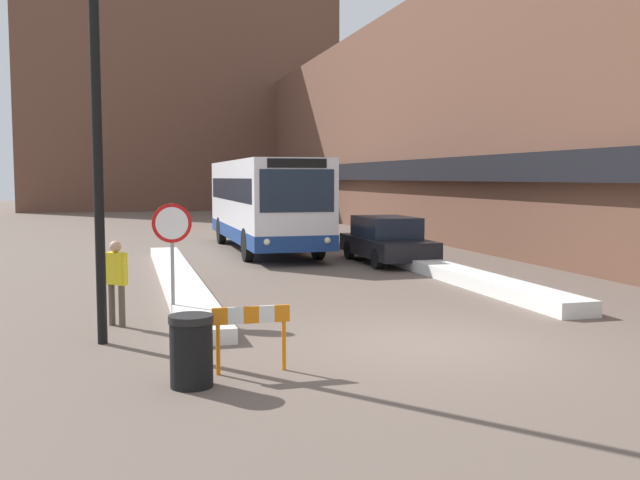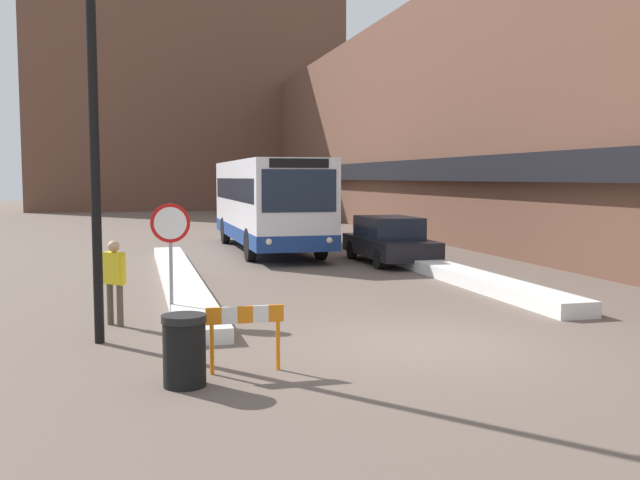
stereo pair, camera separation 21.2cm
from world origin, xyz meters
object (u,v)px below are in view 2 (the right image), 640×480
object	(u,v)px
city_bus	(268,202)
street_lamp	(110,86)
stop_sign	(170,235)
trash_bin	(184,350)
construction_barricade	(245,325)
parked_car_front	(389,240)
pedestrian	(114,275)

from	to	relation	value
city_bus	street_lamp	world-z (taller)	street_lamp
stop_sign	trash_bin	world-z (taller)	stop_sign
trash_bin	construction_barricade	xyz separation A→B (m)	(0.87, 0.47, 0.19)
parked_car_front	construction_barricade	xyz separation A→B (m)	(-6.42, -11.65, -0.07)
city_bus	parked_car_front	distance (m)	5.77
stop_sign	city_bus	bearing A→B (deg)	71.18
trash_bin	street_lamp	bearing A→B (deg)	108.10
trash_bin	construction_barricade	bearing A→B (deg)	28.19
street_lamp	trash_bin	distance (m)	4.78
parked_car_front	stop_sign	size ratio (longest dim) A/B	1.98
city_bus	stop_sign	distance (m)	12.89
stop_sign	street_lamp	bearing A→B (deg)	-118.55
city_bus	pedestrian	size ratio (longest dim) A/B	6.73
city_bus	stop_sign	bearing A→B (deg)	-108.82
stop_sign	construction_barricade	world-z (taller)	stop_sign
trash_bin	pedestrian	bearing A→B (deg)	103.03
stop_sign	construction_barricade	size ratio (longest dim) A/B	2.04
pedestrian	trash_bin	size ratio (longest dim) A/B	1.67
city_bus	construction_barricade	bearing A→B (deg)	-101.55
parked_car_front	construction_barricade	world-z (taller)	parked_car_front
street_lamp	city_bus	bearing A→B (deg)	69.82
parked_car_front	trash_bin	xyz separation A→B (m)	(-7.30, -12.12, -0.26)
stop_sign	trash_bin	xyz separation A→B (m)	(-0.07, -4.68, -1.14)
city_bus	stop_sign	xyz separation A→B (m)	(-4.16, -12.20, -0.19)
stop_sign	street_lamp	size ratio (longest dim) A/B	0.33
city_bus	pedestrian	world-z (taller)	city_bus
parked_car_front	pedestrian	world-z (taller)	pedestrian
city_bus	street_lamp	distance (m)	15.15
trash_bin	city_bus	bearing A→B (deg)	75.94
street_lamp	pedestrian	xyz separation A→B (m)	(-0.05, 1.38, -3.25)
trash_bin	parked_car_front	bearing A→B (deg)	58.94
city_bus	stop_sign	world-z (taller)	city_bus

